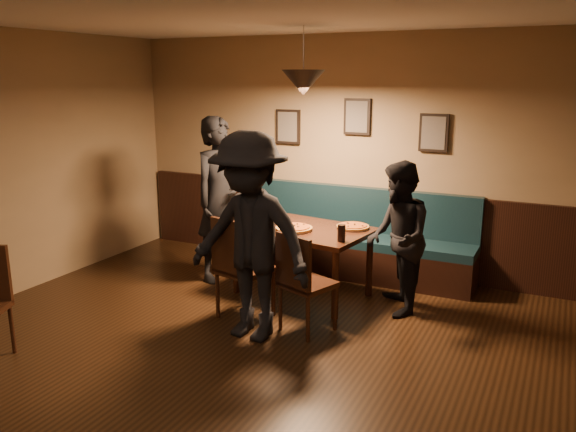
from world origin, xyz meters
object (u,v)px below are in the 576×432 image
object	(u,v)px
dining_table	(302,261)
chair_near_left	(245,267)
soda_glass	(341,233)
diner_left	(220,200)
diner_right	(398,238)
booth_bench	(346,233)
tabasco_bottle	(343,229)
chair_near_right	(308,282)
diner_front	(250,237)

from	to	relation	value
dining_table	chair_near_left	xyz separation A→B (m)	(-0.24, -0.80, 0.14)
chair_near_left	soda_glass	size ratio (longest dim) A/B	6.11
diner_left	diner_right	bearing A→B (deg)	-76.84
chair_near_left	diner_left	xyz separation A→B (m)	(-0.81, 0.84, 0.43)
booth_bench	diner_right	size ratio (longest dim) A/B	1.97
tabasco_bottle	dining_table	bearing A→B (deg)	169.62
booth_bench	dining_table	xyz separation A→B (m)	(-0.19, -0.83, -0.13)
booth_bench	dining_table	size ratio (longest dim) A/B	2.15
chair_near_left	tabasco_bottle	size ratio (longest dim) A/B	8.81
dining_table	chair_near_right	size ratio (longest dim) A/B	1.47
chair_near_right	diner_right	world-z (taller)	diner_right
chair_near_left	dining_table	bearing A→B (deg)	86.90
diner_right	booth_bench	bearing A→B (deg)	-159.59
dining_table	diner_front	xyz separation A→B (m)	(0.02, -1.15, 0.56)
chair_near_left	chair_near_right	size ratio (longest dim) A/B	1.07
diner_right	dining_table	bearing A→B (deg)	-115.47
dining_table	diner_left	xyz separation A→B (m)	(-1.05, 0.04, 0.57)
diner_right	diner_front	world-z (taller)	diner_front
chair_near_right	diner_left	xyz separation A→B (m)	(-1.48, 0.85, 0.47)
dining_table	diner_front	bearing A→B (deg)	-80.86
diner_left	tabasco_bottle	bearing A→B (deg)	-80.10
diner_left	tabasco_bottle	distance (m)	1.56
diner_front	tabasco_bottle	distance (m)	1.17
chair_near_left	chair_near_right	xyz separation A→B (m)	(0.67, -0.01, -0.04)
diner_front	diner_left	bearing A→B (deg)	136.70
booth_bench	chair_near_right	bearing A→B (deg)	-81.71
tabasco_bottle	diner_left	bearing A→B (deg)	175.03
dining_table	chair_near_left	bearing A→B (deg)	-98.81
diner_left	diner_right	xyz separation A→B (m)	(2.09, -0.06, -0.18)
chair_near_right	diner_right	size ratio (longest dim) A/B	0.62
diner_front	soda_glass	distance (m)	1.01
diner_front	tabasco_bottle	xyz separation A→B (m)	(0.48, 1.06, -0.13)
chair_near_right	soda_glass	xyz separation A→B (m)	(0.13, 0.50, 0.36)
diner_left	diner_front	world-z (taller)	diner_left
chair_near_left	diner_front	bearing A→B (deg)	-39.59
soda_glass	chair_near_right	bearing A→B (deg)	-104.45
chair_near_left	diner_front	xyz separation A→B (m)	(0.26, -0.36, 0.42)
tabasco_bottle	diner_front	bearing A→B (deg)	-114.07
dining_table	diner_right	size ratio (longest dim) A/B	0.92
diner_right	diner_left	bearing A→B (deg)	-116.17
diner_left	soda_glass	size ratio (longest dim) A/B	11.28
booth_bench	diner_left	size ratio (longest dim) A/B	1.59
diner_left	diner_right	world-z (taller)	diner_left
dining_table	chair_near_left	size ratio (longest dim) A/B	1.37
chair_near_right	tabasco_bottle	size ratio (longest dim) A/B	8.21
chair_near_right	diner_left	world-z (taller)	diner_left
dining_table	chair_near_right	bearing A→B (deg)	-53.90
chair_near_right	diner_front	distance (m)	0.70
soda_glass	tabasco_bottle	world-z (taller)	soda_glass
booth_bench	chair_near_right	size ratio (longest dim) A/B	3.15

